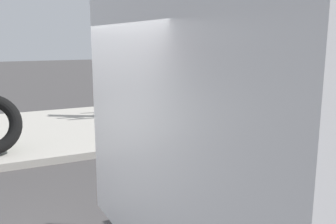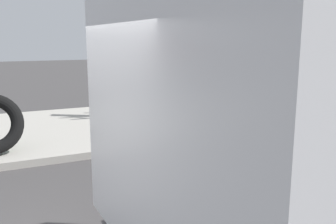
{
  "view_description": "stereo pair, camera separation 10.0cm",
  "coord_description": "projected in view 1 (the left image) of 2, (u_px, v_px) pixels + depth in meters",
  "views": [
    {
      "loc": [
        0.03,
        -3.08,
        2.39
      ],
      "look_at": [
        2.75,
        2.53,
        1.15
      ],
      "focal_mm": 39.52,
      "sensor_mm": 36.0,
      "label": 1
    },
    {
      "loc": [
        0.12,
        -3.12,
        2.39
      ],
      "look_at": [
        2.75,
        2.53,
        1.15
      ],
      "focal_mm": 39.52,
      "sensor_mm": 36.0,
      "label": 2
    }
  ],
  "objects": [
    {
      "name": "bare_tree",
      "position": [
        226.0,
        10.0,
        9.99
      ],
      "size": [
        1.03,
        1.2,
        5.61
      ],
      "color": "#4C3823",
      "rests_on": "sidewalk_curb"
    }
  ]
}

